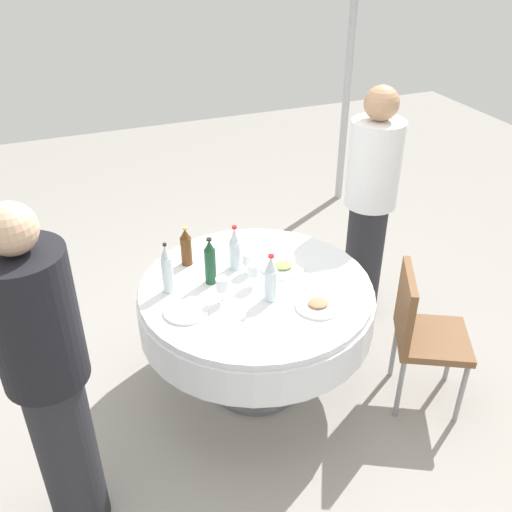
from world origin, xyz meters
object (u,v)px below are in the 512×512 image
object	(u,v)px
plate_rear	(283,267)
person_right	(49,381)
wine_glass_near	(222,286)
bottle_clear_mid	(235,249)
bottle_brown_left	(186,247)
dining_table	(256,307)
person_outer	(370,203)
chair_near	(420,328)
plate_inner	(318,305)
bottle_clear_right	(271,279)
wine_glass_left	(254,271)
wine_glass_south	(249,259)
bottle_dark_green_south	(210,262)
bottle_clear_outer	(167,270)
plate_west	(186,311)

from	to	relation	value
plate_rear	person_right	bearing A→B (deg)	-154.72
person_right	wine_glass_near	bearing A→B (deg)	-88.49
bottle_clear_mid	bottle_brown_left	bearing A→B (deg)	149.47
dining_table	person_outer	bearing A→B (deg)	24.40
chair_near	plate_inner	bearing A→B (deg)	-74.52
bottle_clear_right	plate_rear	size ratio (longest dim) A/B	1.10
bottle_brown_left	wine_glass_left	xyz separation A→B (m)	(0.28, -0.36, -0.01)
bottle_clear_mid	plate_rear	xyz separation A→B (m)	(0.25, -0.11, -0.12)
bottle_brown_left	plate_rear	bearing A→B (deg)	-27.49
wine_glass_near	person_right	xyz separation A→B (m)	(-0.90, -0.45, 0.05)
wine_glass_south	wine_glass_near	size ratio (longest dim) A/B	0.85
bottle_clear_right	bottle_dark_green_south	xyz separation A→B (m)	(-0.25, 0.27, 0.00)
bottle_clear_outer	wine_glass_left	bearing A→B (deg)	-15.54
bottle_clear_mid	person_outer	xyz separation A→B (m)	(1.04, 0.24, -0.01)
bottle_clear_right	chair_near	xyz separation A→B (m)	(0.80, -0.29, -0.35)
bottle_clear_mid	plate_west	size ratio (longest dim) A/B	1.17
wine_glass_left	plate_west	xyz separation A→B (m)	(-0.42, -0.09, -0.09)
person_outer	bottle_clear_outer	bearing A→B (deg)	-101.87
bottle_clear_mid	person_right	world-z (taller)	person_right
bottle_clear_mid	wine_glass_near	size ratio (longest dim) A/B	1.83
plate_inner	wine_glass_near	bearing A→B (deg)	153.08
plate_west	chair_near	size ratio (longest dim) A/B	0.27
plate_rear	chair_near	size ratio (longest dim) A/B	0.29
plate_west	chair_near	distance (m)	1.32
bottle_dark_green_south	person_outer	distance (m)	1.26
plate_inner	chair_near	bearing A→B (deg)	-12.64
bottle_clear_mid	wine_glass_south	xyz separation A→B (m)	(0.06, -0.08, -0.04)
person_outer	dining_table	bearing A→B (deg)	-90.00
plate_west	plate_rear	distance (m)	0.66
wine_glass_south	person_right	xyz separation A→B (m)	(-1.13, -0.66, 0.06)
dining_table	bottle_clear_outer	world-z (taller)	bottle_clear_outer
bottle_brown_left	person_outer	xyz separation A→B (m)	(1.29, 0.09, 0.01)
plate_inner	plate_rear	xyz separation A→B (m)	(-0.02, 0.40, 0.00)
bottle_clear_right	bottle_brown_left	size ratio (longest dim) A/B	1.14
bottle_clear_outer	wine_glass_south	bearing A→B (deg)	1.24
wine_glass_south	wine_glass_left	xyz separation A→B (m)	(-0.02, -0.14, 0.01)
bottle_clear_mid	wine_glass_left	xyz separation A→B (m)	(0.03, -0.21, -0.03)
wine_glass_left	chair_near	distance (m)	1.00
plate_inner	person_right	xyz separation A→B (m)	(-1.35, -0.22, 0.14)
wine_glass_left	person_outer	size ratio (longest dim) A/B	0.09
bottle_brown_left	chair_near	world-z (taller)	bottle_brown_left
wine_glass_left	wine_glass_near	size ratio (longest dim) A/B	0.93
dining_table	person_outer	xyz separation A→B (m)	(0.99, 0.45, 0.27)
bottle_clear_right	plate_west	size ratio (longest dim) A/B	1.17
dining_table	plate_inner	distance (m)	0.42
bottle_clear_outer	wine_glass_south	xyz separation A→B (m)	(0.48, 0.01, -0.05)
bottle_clear_outer	person_right	distance (m)	0.92
bottle_dark_green_south	plate_west	xyz separation A→B (m)	(-0.21, -0.22, -0.12)
wine_glass_south	wine_glass_left	bearing A→B (deg)	-100.15
plate_inner	dining_table	bearing A→B (deg)	127.02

